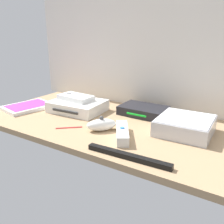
{
  "coord_description": "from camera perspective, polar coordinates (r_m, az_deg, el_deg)",
  "views": [
    {
      "loc": [
        45.99,
        -72.42,
        32.45
      ],
      "look_at": [
        0.0,
        0.0,
        4.0
      ],
      "focal_mm": 40.38,
      "sensor_mm": 36.0,
      "label": 1
    }
  ],
  "objects": [
    {
      "name": "remote_classic_pad",
      "position": [
        1.05,
        -8.2,
        3.27
      ],
      "size": [
        14.91,
        8.96,
        2.4
      ],
      "rotation": [
        0.0,
        0.0,
        -0.07
      ],
      "color": "white",
      "rests_on": "game_console"
    },
    {
      "name": "back_wall",
      "position": [
        1.07,
        7.42,
        17.96
      ],
      "size": [
        110.0,
        1.2,
        64.0
      ],
      "primitive_type": "cube",
      "color": "silver",
      "rests_on": "ground"
    },
    {
      "name": "remote_nunchuk",
      "position": [
        0.84,
        -2.39,
        -2.88
      ],
      "size": [
        9.96,
        10.37,
        5.1
      ],
      "rotation": [
        0.0,
        0.0,
        -0.73
      ],
      "color": "white",
      "rests_on": "ground_plane"
    },
    {
      "name": "mini_computer",
      "position": [
        0.85,
        16.2,
        -2.94
      ],
      "size": [
        17.68,
        17.68,
        5.3
      ],
      "rotation": [
        0.0,
        0.0,
        0.04
      ],
      "color": "silver",
      "rests_on": "ground_plane"
    },
    {
      "name": "stylus_pen",
      "position": [
        0.88,
        -9.72,
        -3.38
      ],
      "size": [
        7.23,
        6.45,
        0.7
      ],
      "primitive_type": "cylinder",
      "rotation": [
        0.0,
        1.57,
        0.72
      ],
      "color": "red",
      "rests_on": "ground_plane"
    },
    {
      "name": "ground_plane",
      "position": [
        0.92,
        0.0,
        -2.95
      ],
      "size": [
        100.0,
        48.0,
        2.0
      ],
      "primitive_type": "cube",
      "color": "#9E7F5B",
      "rests_on": "ground"
    },
    {
      "name": "network_router",
      "position": [
        1.0,
        7.12,
        0.35
      ],
      "size": [
        18.06,
        12.47,
        3.4
      ],
      "rotation": [
        0.0,
        0.0,
        -0.01
      ],
      "color": "black",
      "rests_on": "ground_plane"
    },
    {
      "name": "sensor_bar",
      "position": [
        0.67,
        3.63,
        -9.95
      ],
      "size": [
        24.06,
        2.84,
        1.4
      ],
      "primitive_type": "cube",
      "rotation": [
        0.0,
        0.0,
        0.04
      ],
      "color": "black",
      "rests_on": "ground_plane"
    },
    {
      "name": "game_case",
      "position": [
        1.14,
        -18.52,
        1.18
      ],
      "size": [
        17.38,
        21.49,
        1.56
      ],
      "rotation": [
        0.0,
        0.0,
        -0.22
      ],
      "color": "white",
      "rests_on": "ground_plane"
    },
    {
      "name": "game_console",
      "position": [
        1.05,
        -7.78,
        1.35
      ],
      "size": [
        22.03,
        17.57,
        4.4
      ],
      "rotation": [
        0.0,
        0.0,
        0.07
      ],
      "color": "white",
      "rests_on": "ground_plane"
    },
    {
      "name": "remote_wand",
      "position": [
        0.79,
        2.33,
        -4.73
      ],
      "size": [
        10.89,
        14.46,
        3.4
      ],
      "rotation": [
        0.0,
        0.0,
        0.56
      ],
      "color": "white",
      "rests_on": "ground_plane"
    }
  ]
}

